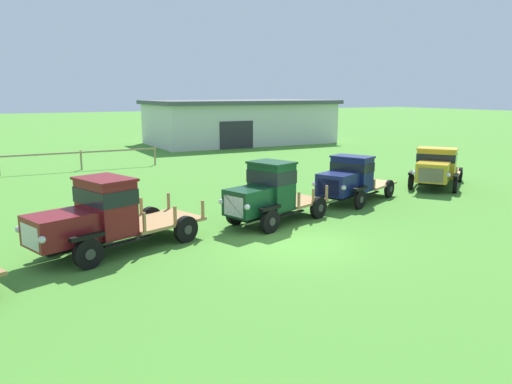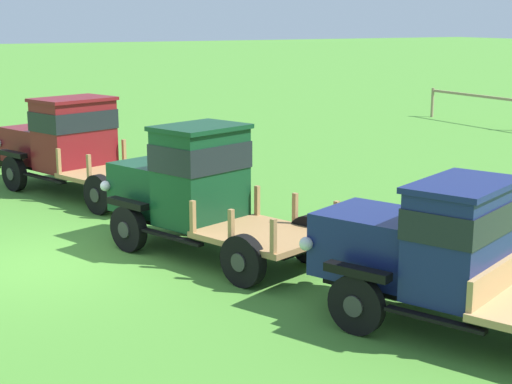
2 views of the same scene
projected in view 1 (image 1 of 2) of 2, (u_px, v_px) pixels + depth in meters
ground_plane at (295, 244)px, 16.22m from camera, size 240.00×240.00×0.00m
farm_shed at (240, 122)px, 48.38m from camera, size 17.54×9.58×4.13m
paddock_fence at (41, 158)px, 30.43m from camera, size 14.41×0.34×1.25m
vintage_truck_second_in_line at (101, 216)px, 15.04m from camera, size 5.87×3.54×2.31m
vintage_truck_midrow_center at (268, 193)px, 18.38m from camera, size 4.84×3.02×2.34m
vintage_truck_far_side at (349, 179)px, 22.02m from camera, size 5.17×3.54×2.09m
vintage_truck_back_of_row at (436, 167)px, 25.53m from camera, size 5.54×4.76×2.05m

